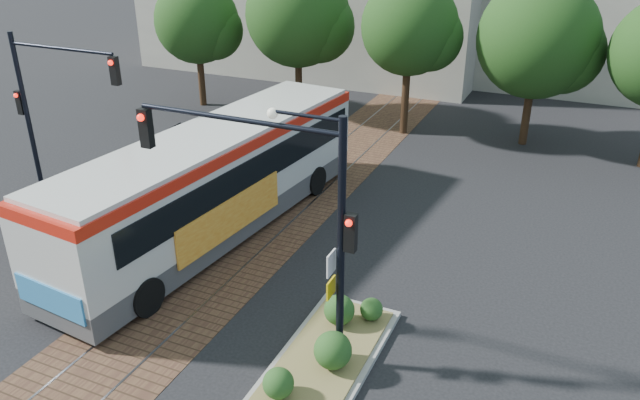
{
  "coord_description": "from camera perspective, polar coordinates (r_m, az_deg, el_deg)",
  "views": [
    {
      "loc": [
        9.56,
        -11.88,
        10.03
      ],
      "look_at": [
        2.31,
        4.31,
        1.6
      ],
      "focal_mm": 35.0,
      "sensor_mm": 36.0,
      "label": 1
    }
  ],
  "objects": [
    {
      "name": "signal_pole_left",
      "position": [
        24.73,
        -23.83,
        8.83
      ],
      "size": [
        4.99,
        0.34,
        6.0
      ],
      "color": "black",
      "rests_on": "ground"
    },
    {
      "name": "ground",
      "position": [
        18.25,
        -12.37,
        -8.6
      ],
      "size": [
        120.0,
        120.0,
        0.0
      ],
      "primitive_type": "plane",
      "color": "black",
      "rests_on": "ground"
    },
    {
      "name": "city_bus",
      "position": [
        20.67,
        -9.4,
        2.14
      ],
      "size": [
        4.18,
        13.51,
        3.56
      ],
      "rotation": [
        0.0,
        0.0,
        -0.1
      ],
      "color": "#454547",
      "rests_on": "ground"
    },
    {
      "name": "signal_pole_main",
      "position": [
        13.77,
        -2.79,
        0.13
      ],
      "size": [
        5.49,
        0.46,
        6.0
      ],
      "color": "black",
      "rests_on": "ground"
    },
    {
      "name": "trackbed",
      "position": [
        21.07,
        -6.09,
        -3.15
      ],
      "size": [
        3.6,
        40.0,
        0.02
      ],
      "color": "brown",
      "rests_on": "ground"
    },
    {
      "name": "traffic_island",
      "position": [
        15.4,
        0.64,
        -13.63
      ],
      "size": [
        2.2,
        5.2,
        1.13
      ],
      "color": "gray",
      "rests_on": "ground"
    },
    {
      "name": "officer",
      "position": [
        22.46,
        -26.35,
        -1.71
      ],
      "size": [
        0.69,
        0.64,
        1.58
      ],
      "primitive_type": "imported",
      "rotation": [
        0.0,
        0.0,
        3.76
      ],
      "color": "black",
      "rests_on": "ground"
    },
    {
      "name": "parked_car",
      "position": [
        27.11,
        -9.44,
        4.81
      ],
      "size": [
        4.56,
        2.04,
        1.3
      ],
      "primitive_type": "imported",
      "rotation": [
        0.0,
        0.0,
        1.62
      ],
      "color": "black",
      "rests_on": "ground"
    },
    {
      "name": "warehouses",
      "position": [
        42.32,
        10.51,
        16.57
      ],
      "size": [
        40.0,
        13.0,
        8.0
      ],
      "color": "#ADA899",
      "rests_on": "ground"
    },
    {
      "name": "tree_row",
      "position": [
        29.96,
        7.85,
        15.23
      ],
      "size": [
        26.4,
        5.6,
        7.67
      ],
      "color": "#382314",
      "rests_on": "ground"
    }
  ]
}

